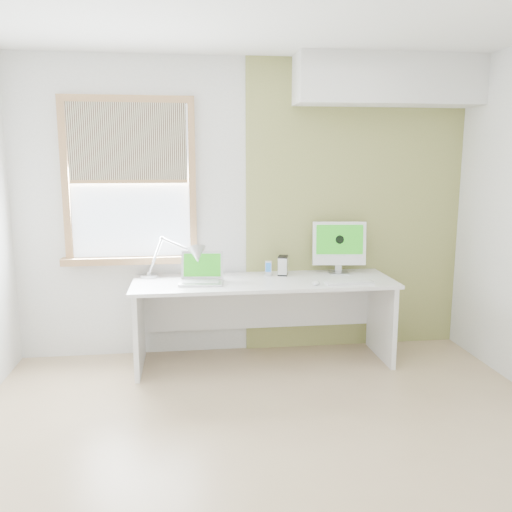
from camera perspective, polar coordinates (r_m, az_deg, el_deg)
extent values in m
cube|color=tan|center=(3.47, 2.38, -19.88)|extent=(4.00, 3.50, 0.02)
cube|color=silver|center=(4.76, -1.11, 5.07)|extent=(4.00, 0.02, 2.60)
cube|color=silver|center=(1.37, 15.46, -8.53)|extent=(4.00, 0.02, 2.60)
cube|color=olive|center=(4.95, 10.54, 5.10)|extent=(2.00, 0.02, 2.60)
cube|color=white|center=(4.89, 13.97, 17.84)|extent=(1.60, 0.40, 0.42)
cube|color=olive|center=(4.79, -19.75, 7.50)|extent=(0.06, 0.06, 1.42)
cube|color=olive|center=(4.68, -6.85, 7.98)|extent=(0.06, 0.06, 1.42)
cube|color=olive|center=(4.73, -13.73, 16.04)|extent=(1.00, 0.06, 0.06)
cube|color=olive|center=(4.76, -13.06, -0.43)|extent=(1.20, 0.14, 0.06)
cube|color=#D1E2F9|center=(4.72, -13.35, 7.79)|extent=(1.00, 0.01, 1.30)
cube|color=beige|center=(4.68, -13.58, 11.75)|extent=(0.98, 0.02, 0.65)
cube|color=olive|center=(4.68, -13.41, 7.77)|extent=(0.98, 0.03, 0.03)
cube|color=white|center=(4.50, 0.84, -2.79)|extent=(2.20, 0.70, 0.03)
cube|color=white|center=(4.57, -12.43, -7.58)|extent=(0.04, 0.64, 0.70)
cube|color=white|center=(4.85, 13.28, -6.56)|extent=(0.04, 0.64, 0.70)
cube|color=white|center=(4.87, 0.29, -4.98)|extent=(2.08, 0.02, 0.48)
cylinder|color=#BABCBF|center=(4.69, -11.40, -2.12)|extent=(0.19, 0.19, 0.02)
sphere|color=#BABCBF|center=(4.69, -11.41, -1.93)|extent=(0.05, 0.05, 0.04)
cylinder|color=#BABCBF|center=(4.64, -10.73, -0.06)|extent=(0.15, 0.06, 0.32)
sphere|color=#BABCBF|center=(4.60, -10.04, 1.86)|extent=(0.05, 0.05, 0.04)
cylinder|color=#BABCBF|center=(4.55, -8.37, 1.15)|extent=(0.28, 0.13, 0.13)
sphere|color=#BABCBF|center=(4.50, -6.66, 0.43)|extent=(0.04, 0.04, 0.04)
cone|color=#BABCBF|center=(4.50, -6.32, 0.09)|extent=(0.20, 0.23, 0.20)
cube|color=#BABCBF|center=(4.39, -5.89, -2.84)|extent=(0.38, 0.28, 0.02)
cube|color=#B2B5B7|center=(4.39, -5.89, -2.70)|extent=(0.31, 0.18, 0.00)
cube|color=#BABCBF|center=(4.49, -5.78, -0.95)|extent=(0.36, 0.11, 0.23)
cube|color=#1C7C13|center=(4.48, -5.79, -0.97)|extent=(0.31, 0.09, 0.19)
cylinder|color=#BABCBF|center=(4.66, 1.33, -2.00)|extent=(0.09, 0.09, 0.02)
cube|color=#BABCBF|center=(4.65, 1.33, -1.21)|extent=(0.06, 0.02, 0.11)
cube|color=#194C99|center=(4.64, 1.33, -1.22)|extent=(0.05, 0.01, 0.08)
cube|color=#BABCBF|center=(4.69, 2.92, -1.01)|extent=(0.11, 0.15, 0.17)
cube|color=black|center=(4.68, 2.93, -0.06)|extent=(0.11, 0.15, 0.01)
cube|color=black|center=(4.71, 2.91, -1.95)|extent=(0.11, 0.15, 0.01)
cube|color=#BABCBF|center=(4.82, 8.85, -1.79)|extent=(0.19, 0.17, 0.01)
cube|color=#BABCBF|center=(4.83, 8.82, -0.78)|extent=(0.06, 0.03, 0.15)
cube|color=white|center=(4.79, 8.90, 1.35)|extent=(0.48, 0.14, 0.39)
cube|color=#1C7C13|center=(4.75, 8.96, 1.75)|extent=(0.41, 0.08, 0.26)
cylinder|color=black|center=(4.75, 8.97, 1.75)|extent=(0.08, 0.02, 0.08)
cube|color=white|center=(4.44, 9.98, -2.84)|extent=(0.41, 0.13, 0.01)
cube|color=white|center=(4.43, 9.98, -2.74)|extent=(0.38, 0.10, 0.00)
ellipsoid|color=white|center=(4.36, 6.49, -2.88)|extent=(0.08, 0.11, 0.03)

